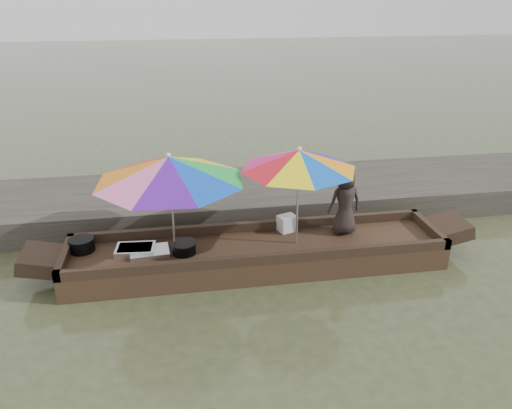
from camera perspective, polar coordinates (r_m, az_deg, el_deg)
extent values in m
plane|color=#394026|center=(7.85, 0.12, -7.01)|extent=(80.00, 80.00, 0.00)
cube|color=#2D2B26|center=(9.69, -2.04, 0.76)|extent=(22.00, 2.20, 0.50)
cube|color=black|center=(7.76, 0.12, -5.89)|extent=(5.74, 1.20, 0.35)
cylinder|color=black|center=(7.94, -19.30, -4.36)|extent=(0.38, 0.38, 0.20)
cube|color=silver|center=(7.69, -13.62, -5.04)|extent=(0.60, 0.44, 0.09)
cube|color=silver|center=(7.62, -12.07, -5.31)|extent=(0.60, 0.44, 0.06)
cylinder|color=black|center=(7.51, -8.23, -4.98)|extent=(0.35, 0.35, 0.17)
cube|color=silver|center=(8.11, 3.57, -2.15)|extent=(0.34, 0.30, 0.26)
imported|color=black|center=(8.00, 10.14, 0.32)|extent=(0.55, 0.38, 1.08)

